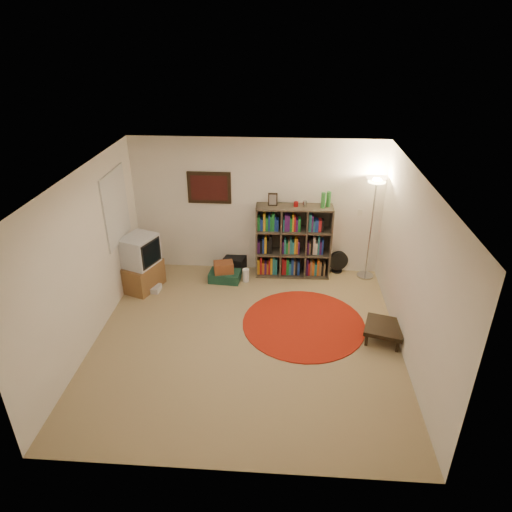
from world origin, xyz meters
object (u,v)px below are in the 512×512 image
(bookshelf, at_px, (292,242))
(tv_stand, at_px, (142,264))
(suitcase, at_px, (225,276))
(floor_fan, at_px, (338,262))
(floor_lamp, at_px, (375,196))
(side_table, at_px, (384,328))

(bookshelf, bearing_deg, tv_stand, -166.41)
(tv_stand, bearing_deg, suitcase, 35.06)
(floor_fan, xyz_separation_m, tv_stand, (-3.48, -0.82, 0.27))
(floor_lamp, xyz_separation_m, tv_stand, (-3.99, -0.69, -1.10))
(bookshelf, relative_size, side_table, 2.41)
(side_table, bearing_deg, floor_lamp, 89.73)
(bookshelf, distance_m, side_table, 2.40)
(floor_lamp, bearing_deg, floor_fan, 165.58)
(floor_lamp, distance_m, tv_stand, 4.20)
(floor_lamp, bearing_deg, tv_stand, -170.25)
(tv_stand, bearing_deg, bookshelf, 35.75)
(floor_fan, bearing_deg, tv_stand, 179.33)
(bookshelf, xyz_separation_m, floor_fan, (0.87, 0.13, -0.44))
(suitcase, bearing_deg, bookshelf, 20.29)
(tv_stand, xyz_separation_m, suitcase, (1.40, 0.35, -0.39))
(floor_fan, distance_m, side_table, 2.10)
(side_table, bearing_deg, floor_fan, 103.77)
(floor_lamp, xyz_separation_m, floor_fan, (-0.51, 0.13, -1.36))
(floor_fan, relative_size, tv_stand, 0.43)
(floor_fan, xyz_separation_m, suitcase, (-2.08, -0.47, -0.13))
(floor_lamp, distance_m, floor_fan, 1.46)
(bookshelf, bearing_deg, floor_lamp, -1.26)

